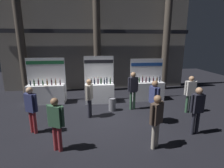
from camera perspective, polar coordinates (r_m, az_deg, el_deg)
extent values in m
plane|color=black|center=(7.84, -3.43, -10.33)|extent=(24.64, 24.64, 0.00)
cube|color=gray|center=(11.85, -5.10, 15.19)|extent=(12.32, 0.25, 6.98)
cube|color=#2D2D33|center=(11.56, -5.09, 16.95)|extent=(12.32, 0.20, 0.24)
cylinder|color=#51473D|center=(11.90, -27.89, 12.43)|extent=(0.45, 0.45, 6.46)
cylinder|color=#51473D|center=(11.16, -4.95, 13.95)|extent=(0.45, 0.45, 6.46)
cylinder|color=#51473D|center=(12.19, 17.50, 13.37)|extent=(0.45, 0.45, 6.46)
cube|color=white|center=(9.75, -20.88, -3.18)|extent=(1.89, 0.60, 1.01)
cube|color=white|center=(9.91, -20.76, 1.20)|extent=(1.99, 0.04, 2.38)
cube|color=#1E6638|center=(9.74, -21.27, 6.64)|extent=(1.93, 0.01, 0.18)
cylinder|color=black|center=(9.84, -25.41, 0.24)|extent=(0.07, 0.07, 0.23)
cylinder|color=black|center=(9.81, -25.49, 1.06)|extent=(0.03, 0.03, 0.06)
cylinder|color=gold|center=(9.80, -25.52, 1.29)|extent=(0.03, 0.03, 0.02)
cylinder|color=#19381E|center=(9.67, -24.36, 0.26)|extent=(0.07, 0.07, 0.27)
cylinder|color=#19381E|center=(9.63, -24.46, 1.23)|extent=(0.03, 0.03, 0.06)
cylinder|color=black|center=(9.62, -24.49, 1.47)|extent=(0.03, 0.03, 0.02)
cylinder|color=black|center=(9.63, -23.12, 0.36)|extent=(0.07, 0.07, 0.28)
cylinder|color=black|center=(9.60, -23.22, 1.41)|extent=(0.03, 0.03, 0.08)
cylinder|color=gold|center=(9.59, -23.25, 1.69)|extent=(0.03, 0.03, 0.02)
cylinder|color=#19381E|center=(9.58, -21.89, 0.24)|extent=(0.07, 0.07, 0.22)
cylinder|color=#19381E|center=(9.55, -21.97, 1.08)|extent=(0.03, 0.03, 0.07)
cylinder|color=gold|center=(9.54, -22.00, 1.33)|extent=(0.03, 0.03, 0.02)
cylinder|color=#472D14|center=(9.54, -20.65, 0.33)|extent=(0.08, 0.08, 0.23)
cylinder|color=#472D14|center=(9.51, -20.73, 1.24)|extent=(0.03, 0.03, 0.08)
cylinder|color=red|center=(9.50, -20.75, 1.52)|extent=(0.03, 0.03, 0.02)
cylinder|color=black|center=(9.47, -19.35, 0.45)|extent=(0.07, 0.07, 0.27)
cylinder|color=black|center=(9.44, -19.43, 1.46)|extent=(0.03, 0.03, 0.07)
cylinder|color=black|center=(9.43, -19.45, 1.72)|extent=(0.03, 0.03, 0.02)
cylinder|color=#472D14|center=(9.43, -18.15, 0.44)|extent=(0.06, 0.06, 0.25)
cylinder|color=#472D14|center=(9.40, -18.23, 1.40)|extent=(0.03, 0.03, 0.07)
cylinder|color=red|center=(9.39, -18.25, 1.68)|extent=(0.03, 0.03, 0.02)
cylinder|color=black|center=(9.39, -16.76, 0.43)|extent=(0.07, 0.07, 0.23)
cylinder|color=black|center=(9.36, -16.82, 1.31)|extent=(0.03, 0.03, 0.06)
cylinder|color=red|center=(9.35, -16.84, 1.54)|extent=(0.03, 0.03, 0.02)
cube|color=silver|center=(9.44, -20.91, -0.53)|extent=(0.35, 0.36, 0.01)
cube|color=white|center=(9.28, -4.11, -3.07)|extent=(1.51, 0.60, 1.02)
cube|color=white|center=(9.43, -4.29, 1.72)|extent=(1.58, 0.04, 2.47)
cube|color=black|center=(9.25, -4.39, 7.41)|extent=(1.54, 0.01, 0.18)
cylinder|color=#472D14|center=(9.04, -7.85, 0.59)|extent=(0.06, 0.06, 0.26)
cylinder|color=#472D14|center=(9.00, -7.88, 1.59)|extent=(0.03, 0.03, 0.07)
cylinder|color=gold|center=(9.00, -7.89, 1.86)|extent=(0.03, 0.03, 0.02)
cylinder|color=black|center=(9.09, -6.85, 0.70)|extent=(0.06, 0.06, 0.26)
cylinder|color=black|center=(9.06, -6.88, 1.70)|extent=(0.03, 0.03, 0.07)
cylinder|color=gold|center=(9.05, -6.88, 1.97)|extent=(0.03, 0.03, 0.02)
cylinder|color=black|center=(9.11, -5.81, 0.72)|extent=(0.07, 0.07, 0.25)
cylinder|color=black|center=(9.07, -5.84, 1.74)|extent=(0.03, 0.03, 0.08)
cylinder|color=red|center=(9.06, -5.84, 2.05)|extent=(0.03, 0.03, 0.02)
cylinder|color=black|center=(9.13, -4.65, 0.83)|extent=(0.07, 0.07, 0.27)
cylinder|color=black|center=(9.09, -4.67, 1.89)|extent=(0.03, 0.03, 0.08)
cylinder|color=gold|center=(9.08, -4.68, 2.19)|extent=(0.03, 0.03, 0.02)
cylinder|color=#19381E|center=(9.16, -3.66, 0.87)|extent=(0.08, 0.08, 0.26)
cylinder|color=#19381E|center=(9.13, -3.67, 1.86)|extent=(0.03, 0.03, 0.07)
cylinder|color=red|center=(9.12, -3.68, 2.13)|extent=(0.03, 0.03, 0.02)
cylinder|color=black|center=(9.05, -2.53, 0.71)|extent=(0.07, 0.07, 0.25)
cylinder|color=black|center=(9.01, -2.54, 1.76)|extent=(0.03, 0.03, 0.08)
cylinder|color=black|center=(9.00, -2.54, 2.07)|extent=(0.03, 0.03, 0.02)
cylinder|color=black|center=(9.19, -1.69, 1.00)|extent=(0.07, 0.07, 0.28)
cylinder|color=black|center=(9.15, -1.69, 2.06)|extent=(0.03, 0.03, 0.07)
cylinder|color=black|center=(9.14, -1.70, 2.33)|extent=(0.03, 0.03, 0.02)
cylinder|color=#19381E|center=(9.14, -0.55, 0.91)|extent=(0.06, 0.06, 0.27)
cylinder|color=#19381E|center=(9.10, -0.55, 1.94)|extent=(0.03, 0.03, 0.06)
cylinder|color=gold|center=(9.09, -0.55, 2.18)|extent=(0.03, 0.03, 0.02)
cube|color=white|center=(9.86, 11.63, -2.29)|extent=(1.76, 0.60, 1.03)
cube|color=white|center=(10.02, 11.20, 1.70)|extent=(1.84, 0.04, 2.28)
cube|color=navy|center=(9.86, 11.47, 6.38)|extent=(1.79, 0.01, 0.18)
cylinder|color=black|center=(9.47, 7.89, 1.11)|extent=(0.07, 0.07, 0.23)
cylinder|color=black|center=(9.43, 7.92, 2.04)|extent=(0.03, 0.03, 0.09)
cylinder|color=black|center=(9.42, 7.93, 2.35)|extent=(0.03, 0.03, 0.02)
cylinder|color=#19381E|center=(9.53, 9.03, 1.13)|extent=(0.07, 0.07, 0.22)
cylinder|color=#19381E|center=(9.50, 9.07, 2.01)|extent=(0.03, 0.03, 0.08)
cylinder|color=black|center=(9.49, 9.08, 2.31)|extent=(0.03, 0.03, 0.02)
cylinder|color=black|center=(9.61, 10.11, 1.37)|extent=(0.07, 0.07, 0.28)
cylinder|color=black|center=(9.57, 10.15, 2.39)|extent=(0.03, 0.03, 0.07)
cylinder|color=gold|center=(9.57, 10.16, 2.66)|extent=(0.03, 0.03, 0.02)
cylinder|color=black|center=(9.65, 11.22, 1.23)|extent=(0.07, 0.07, 0.23)
cylinder|color=black|center=(9.62, 11.27, 2.11)|extent=(0.03, 0.03, 0.07)
cylinder|color=red|center=(9.61, 11.28, 2.36)|extent=(0.03, 0.03, 0.02)
cylinder|color=black|center=(9.74, 12.31, 1.30)|extent=(0.07, 0.07, 0.23)
cylinder|color=black|center=(9.71, 12.35, 2.15)|extent=(0.03, 0.03, 0.06)
cylinder|color=red|center=(9.70, 12.36, 2.39)|extent=(0.03, 0.03, 0.02)
cylinder|color=black|center=(9.78, 13.54, 1.28)|extent=(0.06, 0.06, 0.23)
cylinder|color=black|center=(9.75, 13.59, 2.16)|extent=(0.03, 0.03, 0.07)
cylinder|color=black|center=(9.74, 13.60, 2.43)|extent=(0.03, 0.03, 0.02)
cylinder|color=#472D14|center=(9.79, 14.66, 1.22)|extent=(0.07, 0.07, 0.24)
cylinder|color=#472D14|center=(9.75, 14.71, 2.10)|extent=(0.03, 0.03, 0.07)
cylinder|color=black|center=(9.75, 14.73, 2.35)|extent=(0.03, 0.03, 0.02)
cylinder|color=black|center=(10.00, 15.54, 1.43)|extent=(0.07, 0.07, 0.24)
cylinder|color=black|center=(9.97, 15.60, 2.34)|extent=(0.03, 0.03, 0.08)
cylinder|color=black|center=(9.96, 15.62, 2.62)|extent=(0.03, 0.03, 0.02)
cylinder|color=slate|center=(8.25, 0.06, -6.84)|extent=(0.34, 0.34, 0.59)
torus|color=black|center=(8.14, 0.06, -4.83)|extent=(0.34, 0.34, 0.02)
cylinder|color=#23232D|center=(6.84, 25.19, -11.70)|extent=(0.12, 0.12, 0.83)
cylinder|color=#23232D|center=(6.95, 26.38, -11.41)|extent=(0.12, 0.12, 0.83)
cube|color=#23232D|center=(6.63, 26.47, -5.71)|extent=(0.42, 0.29, 0.66)
sphere|color=tan|center=(6.50, 26.89, -1.98)|extent=(0.23, 0.23, 0.23)
cylinder|color=#23232D|center=(6.47, 24.87, -5.84)|extent=(0.08, 0.08, 0.62)
cylinder|color=#23232D|center=(6.78, 28.02, -5.32)|extent=(0.08, 0.08, 0.62)
cylinder|color=#23232D|center=(7.66, -7.19, -7.72)|extent=(0.12, 0.12, 0.81)
cylinder|color=#23232D|center=(7.53, -7.57, -8.13)|extent=(0.12, 0.12, 0.81)
cube|color=#ADA393|center=(7.36, -7.55, -2.64)|extent=(0.32, 0.40, 0.64)
sphere|color=#8C6647|center=(7.24, -7.66, 0.69)|extent=(0.22, 0.22, 0.22)
cylinder|color=#ADA393|center=(7.55, -7.00, -2.07)|extent=(0.08, 0.08, 0.61)
cylinder|color=#ADA393|center=(7.16, -8.15, -3.00)|extent=(0.08, 0.08, 0.61)
cylinder|color=maroon|center=(5.59, -16.88, -16.98)|extent=(0.12, 0.12, 0.81)
cylinder|color=maroon|center=(5.68, -18.31, -16.55)|extent=(0.12, 0.12, 0.81)
cube|color=#33563D|center=(5.31, -18.18, -10.02)|extent=(0.46, 0.37, 0.64)
sphere|color=#8C6647|center=(5.16, -18.54, -5.58)|extent=(0.22, 0.22, 0.22)
cylinder|color=#33563D|center=(5.16, -15.96, -10.38)|extent=(0.08, 0.08, 0.61)
cylinder|color=#33563D|center=(5.46, -20.29, -9.36)|extent=(0.08, 0.08, 0.61)
cylinder|color=silver|center=(7.27, 13.10, -9.07)|extent=(0.12, 0.12, 0.85)
cylinder|color=silver|center=(7.14, 13.86, -9.57)|extent=(0.12, 0.12, 0.85)
cube|color=navy|center=(6.95, 13.83, -3.56)|extent=(0.32, 0.45, 0.67)
sphere|color=#8C6647|center=(6.83, 14.05, 0.10)|extent=(0.23, 0.23, 0.23)
cylinder|color=navy|center=(7.14, 12.77, -2.88)|extent=(0.08, 0.08, 0.64)
cylinder|color=navy|center=(6.74, 14.96, -4.01)|extent=(0.08, 0.08, 0.64)
cylinder|color=#33563D|center=(8.42, 7.32, -5.43)|extent=(0.12, 0.12, 0.89)
cylinder|color=#33563D|center=(8.38, 6.30, -5.52)|extent=(0.12, 0.12, 0.89)
cube|color=#23232D|center=(8.17, 6.97, -0.22)|extent=(0.36, 0.27, 0.70)
sphere|color=#8C6647|center=(8.07, 7.07, 3.08)|extent=(0.24, 0.24, 0.24)
cylinder|color=#23232D|center=(8.24, 8.40, -0.02)|extent=(0.08, 0.08, 0.67)
cylinder|color=#23232D|center=(8.10, 5.53, -0.17)|extent=(0.08, 0.08, 0.67)
cylinder|color=maroon|center=(6.97, -25.10, -11.22)|extent=(0.12, 0.12, 0.82)
cylinder|color=maroon|center=(6.85, -24.16, -11.57)|extent=(0.12, 0.12, 0.82)
cube|color=navy|center=(6.64, -25.28, -5.60)|extent=(0.44, 0.39, 0.65)
sphere|color=tan|center=(6.52, -25.68, -1.90)|extent=(0.23, 0.23, 0.23)
cylinder|color=navy|center=(6.82, -26.58, -5.12)|extent=(0.08, 0.08, 0.62)
cylinder|color=navy|center=(6.46, -23.93, -5.83)|extent=(0.08, 0.08, 0.62)
cylinder|color=#ADA393|center=(5.61, 13.58, -16.56)|extent=(0.12, 0.12, 0.82)
cylinder|color=#ADA393|center=(5.74, 14.60, -15.84)|extent=(0.12, 0.12, 0.82)
cube|color=#47382D|center=(5.35, 14.57, -9.33)|extent=(0.45, 0.41, 0.65)
sphere|color=#8C6647|center=(5.19, 14.87, -4.80)|extent=(0.23, 0.23, 0.23)
cylinder|color=#47382D|center=(5.14, 13.08, -9.99)|extent=(0.08, 0.08, 0.62)
cylinder|color=#47382D|center=(5.54, 15.97, -8.40)|extent=(0.08, 0.08, 0.62)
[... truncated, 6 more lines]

